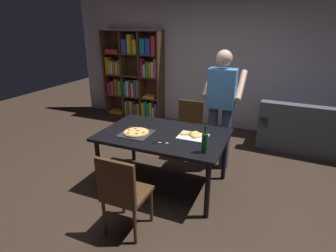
{
  "coord_description": "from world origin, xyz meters",
  "views": [
    {
      "loc": [
        1.31,
        -2.93,
        2.07
      ],
      "look_at": [
        0.0,
        0.15,
        0.8
      ],
      "focal_mm": 28.88,
      "sensor_mm": 36.0,
      "label": 1
    }
  ],
  "objects_px": {
    "chair_far_side": "(188,125)",
    "couch": "(311,133)",
    "chair_near_camera": "(123,191)",
    "kitchen_scissors": "(158,142)",
    "dining_table": "(163,138)",
    "person_serving_pizza": "(221,104)",
    "pepperoni_pizza_on_tray": "(136,133)",
    "bookshelf": "(134,77)",
    "wine_bottle": "(205,142)"
  },
  "relations": [
    {
      "from": "pepperoni_pizza_on_tray",
      "to": "chair_near_camera",
      "type": "bearing_deg",
      "value": -69.98
    },
    {
      "from": "couch",
      "to": "wine_bottle",
      "type": "height_order",
      "value": "wine_bottle"
    },
    {
      "from": "dining_table",
      "to": "chair_far_side",
      "type": "xyz_separation_m",
      "value": [
        0.0,
        1.01,
        -0.17
      ]
    },
    {
      "from": "chair_near_camera",
      "to": "pepperoni_pizza_on_tray",
      "type": "height_order",
      "value": "chair_near_camera"
    },
    {
      "from": "dining_table",
      "to": "couch",
      "type": "bearing_deg",
      "value": 46.32
    },
    {
      "from": "pepperoni_pizza_on_tray",
      "to": "dining_table",
      "type": "bearing_deg",
      "value": 24.82
    },
    {
      "from": "chair_far_side",
      "to": "pepperoni_pizza_on_tray",
      "type": "bearing_deg",
      "value": -105.25
    },
    {
      "from": "dining_table",
      "to": "person_serving_pizza",
      "type": "height_order",
      "value": "person_serving_pizza"
    },
    {
      "from": "dining_table",
      "to": "chair_near_camera",
      "type": "bearing_deg",
      "value": -90.0
    },
    {
      "from": "dining_table",
      "to": "person_serving_pizza",
      "type": "bearing_deg",
      "value": 54.86
    },
    {
      "from": "chair_near_camera",
      "to": "chair_far_side",
      "type": "xyz_separation_m",
      "value": [
        0.0,
        2.02,
        0.0
      ]
    },
    {
      "from": "kitchen_scissors",
      "to": "couch",
      "type": "bearing_deg",
      "value": 51.09
    },
    {
      "from": "bookshelf",
      "to": "person_serving_pizza",
      "type": "xyz_separation_m",
      "value": [
        2.33,
        -1.58,
        0.05
      ]
    },
    {
      "from": "chair_far_side",
      "to": "pepperoni_pizza_on_tray",
      "type": "distance_m",
      "value": 1.22
    },
    {
      "from": "couch",
      "to": "chair_near_camera",
      "type": "bearing_deg",
      "value": -122.34
    },
    {
      "from": "chair_far_side",
      "to": "couch",
      "type": "bearing_deg",
      "value": 27.25
    },
    {
      "from": "bookshelf",
      "to": "wine_bottle",
      "type": "bearing_deg",
      "value": -48.23
    },
    {
      "from": "chair_near_camera",
      "to": "kitchen_scissors",
      "type": "distance_m",
      "value": 0.76
    },
    {
      "from": "pepperoni_pizza_on_tray",
      "to": "kitchen_scissors",
      "type": "xyz_separation_m",
      "value": [
        0.37,
        -0.15,
        -0.01
      ]
    },
    {
      "from": "chair_near_camera",
      "to": "person_serving_pizza",
      "type": "xyz_separation_m",
      "value": [
        0.56,
        1.8,
        0.49
      ]
    },
    {
      "from": "chair_near_camera",
      "to": "pepperoni_pizza_on_tray",
      "type": "distance_m",
      "value": 0.95
    },
    {
      "from": "wine_bottle",
      "to": "couch",
      "type": "bearing_deg",
      "value": 61.32
    },
    {
      "from": "wine_bottle",
      "to": "kitchen_scissors",
      "type": "xyz_separation_m",
      "value": [
        -0.58,
        0.03,
        -0.11
      ]
    },
    {
      "from": "chair_far_side",
      "to": "bookshelf",
      "type": "height_order",
      "value": "bookshelf"
    },
    {
      "from": "dining_table",
      "to": "wine_bottle",
      "type": "relative_size",
      "value": 5.08
    },
    {
      "from": "dining_table",
      "to": "person_serving_pizza",
      "type": "relative_size",
      "value": 0.92
    },
    {
      "from": "chair_far_side",
      "to": "kitchen_scissors",
      "type": "xyz_separation_m",
      "value": [
        0.06,
        -1.31,
        0.24
      ]
    },
    {
      "from": "chair_near_camera",
      "to": "bookshelf",
      "type": "relative_size",
      "value": 0.46
    },
    {
      "from": "bookshelf",
      "to": "kitchen_scissors",
      "type": "height_order",
      "value": "bookshelf"
    },
    {
      "from": "chair_far_side",
      "to": "kitchen_scissors",
      "type": "relative_size",
      "value": 4.54
    },
    {
      "from": "person_serving_pizza",
      "to": "pepperoni_pizza_on_tray",
      "type": "distance_m",
      "value": 1.3
    },
    {
      "from": "person_serving_pizza",
      "to": "kitchen_scissors",
      "type": "distance_m",
      "value": 1.22
    },
    {
      "from": "dining_table",
      "to": "kitchen_scissors",
      "type": "bearing_deg",
      "value": -79.45
    },
    {
      "from": "couch",
      "to": "chair_far_side",
      "type": "bearing_deg",
      "value": -152.75
    },
    {
      "from": "dining_table",
      "to": "bookshelf",
      "type": "relative_size",
      "value": 0.82
    },
    {
      "from": "dining_table",
      "to": "wine_bottle",
      "type": "xyz_separation_m",
      "value": [
        0.63,
        -0.32,
        0.19
      ]
    },
    {
      "from": "kitchen_scissors",
      "to": "dining_table",
      "type": "bearing_deg",
      "value": 100.55
    },
    {
      "from": "chair_near_camera",
      "to": "bookshelf",
      "type": "xyz_separation_m",
      "value": [
        -1.77,
        3.38,
        0.44
      ]
    },
    {
      "from": "chair_far_side",
      "to": "wine_bottle",
      "type": "xyz_separation_m",
      "value": [
        0.63,
        -1.33,
        0.36
      ]
    },
    {
      "from": "dining_table",
      "to": "couch",
      "type": "distance_m",
      "value": 2.77
    },
    {
      "from": "bookshelf",
      "to": "person_serving_pizza",
      "type": "bearing_deg",
      "value": -34.21
    },
    {
      "from": "chair_near_camera",
      "to": "chair_far_side",
      "type": "distance_m",
      "value": 2.02
    },
    {
      "from": "dining_table",
      "to": "chair_far_side",
      "type": "bearing_deg",
      "value": 90.0
    },
    {
      "from": "person_serving_pizza",
      "to": "pepperoni_pizza_on_tray",
      "type": "bearing_deg",
      "value": -132.95
    },
    {
      "from": "chair_far_side",
      "to": "couch",
      "type": "relative_size",
      "value": 0.52
    },
    {
      "from": "chair_far_side",
      "to": "bookshelf",
      "type": "xyz_separation_m",
      "value": [
        -1.77,
        1.36,
        0.44
      ]
    },
    {
      "from": "chair_near_camera",
      "to": "chair_far_side",
      "type": "height_order",
      "value": "same"
    },
    {
      "from": "pepperoni_pizza_on_tray",
      "to": "wine_bottle",
      "type": "distance_m",
      "value": 0.97
    },
    {
      "from": "wine_bottle",
      "to": "chair_far_side",
      "type": "bearing_deg",
      "value": 115.43
    },
    {
      "from": "chair_near_camera",
      "to": "kitchen_scissors",
      "type": "relative_size",
      "value": 4.54
    }
  ]
}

